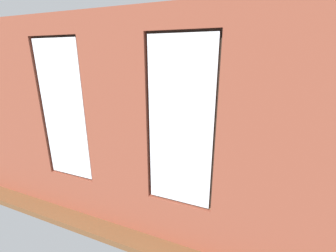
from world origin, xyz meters
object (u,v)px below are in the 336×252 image
Objects in this scene: tv_flatscreen at (84,111)px; potted_plant_foreground_right at (122,105)px; cup_ceramic at (173,138)px; table_plant_small at (171,133)px; potted_plant_corner_near_left at (301,127)px; couch_left at (308,186)px; remote_black at (166,135)px; media_console at (86,132)px; potted_plant_between_couches at (217,182)px; couch_by_window at (136,181)px; potted_plant_by_left_couch at (278,152)px; coffee_table at (171,139)px; papasan_chair at (176,126)px; potted_plant_mid_room_small at (212,141)px; potted_plant_beside_window_right at (31,153)px; potted_plant_near_tv at (73,127)px; candle_jar at (153,135)px.

tv_flatscreen is 1.57m from potted_plant_foreground_right.
potted_plant_foreground_right is (2.53, -1.53, 0.36)m from cup_ceramic.
tv_flatscreen reaches higher than cup_ceramic.
table_plant_small is 3.47m from potted_plant_corner_near_left.
potted_plant_foreground_right is (5.42, -2.51, 0.51)m from couch_left.
table_plant_small reaches higher than remote_black.
table_plant_small is 0.21× the size of media_console.
potted_plant_between_couches is at bearing 156.19° from media_console.
couch_left is 3.21m from table_plant_small.
couch_by_window is 1.65× the size of potted_plant_between_couches.
cup_ceramic is at bearing -52.28° from potted_plant_between_couches.
remote_black is at bearing -173.97° from media_console.
cup_ceramic is 2.55m from potted_plant_by_left_couch.
media_console is at bearing 3.26° from coffee_table.
couch_by_window is 4.38m from potted_plant_foreground_right.
cup_ceramic is 3.43m from potted_plant_corner_near_left.
papasan_chair is 2.89m from potted_plant_by_left_couch.
tv_flatscreen reaches higher than potted_plant_mid_room_small.
potted_plant_beside_window_right is at bearing 35.62° from potted_plant_mid_room_small.
potted_plant_beside_window_right reaches higher than potted_plant_by_left_couch.
potted_plant_mid_room_small is at bearing -174.16° from media_console.
cup_ceramic is at bearing -155.38° from potted_plant_near_tv.
potted_plant_beside_window_right is 3.61m from potted_plant_foreground_right.
potted_plant_foreground_right reaches higher than potted_plant_corner_near_left.
media_console is 1.52× the size of potted_plant_beside_window_right.
cup_ceramic is 0.14× the size of potted_plant_beside_window_right.
potted_plant_beside_window_right is at bearing 47.45° from candle_jar.
potted_plant_by_left_couch is (-4.76, -1.54, -0.52)m from potted_plant_near_tv.
potted_plant_near_tv is at bearing 26.28° from potted_plant_corner_near_left.
couch_left reaches higher than potted_plant_beside_window_right.
potted_plant_by_left_couch is 5.15m from potted_plant_foreground_right.
cup_ceramic is 0.09× the size of potted_plant_near_tv.
papasan_chair is 0.89× the size of potted_plant_near_tv.
potted_plant_by_left_couch is at bearing -134.59° from couch_by_window.
potted_plant_between_couches is (-3.94, -0.15, 0.12)m from potted_plant_beside_window_right.
potted_plant_mid_room_small is at bearing -166.32° from candle_jar.
couch_left reaches higher than potted_plant_mid_room_small.
tv_flatscreen is (2.82, 0.02, 0.44)m from cup_ceramic.
couch_by_window is at bearing 45.41° from potted_plant_by_left_couch.
couch_by_window reaches higher than coffee_table.
table_plant_small is at bearing 12.34° from potted_plant_mid_room_small.
potted_plant_between_couches is at bearing 103.36° from potted_plant_mid_room_small.
media_console is 1.12× the size of potted_plant_corner_near_left.
tv_flatscreen is at bearing -61.57° from potted_plant_near_tv.
potted_plant_beside_window_right is 4.19m from potted_plant_mid_room_small.
candle_jar is (3.45, -0.98, 0.16)m from couch_left.
potted_plant_between_couches is (-1.48, 1.92, 0.13)m from cup_ceramic.
potted_plant_by_left_couch is (-2.82, 0.61, -0.15)m from papasan_chair.
potted_plant_between_couches is at bearing 127.85° from table_plant_small.
coffee_table is 3.48m from potted_plant_corner_near_left.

